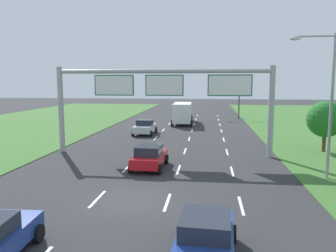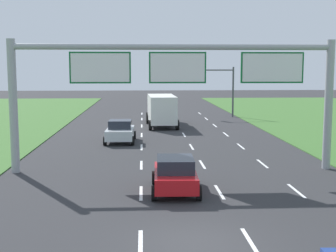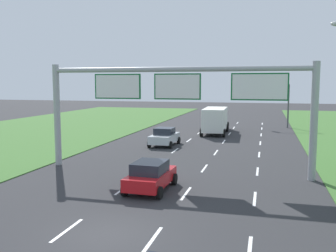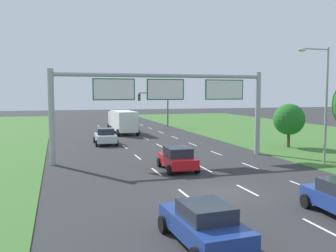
# 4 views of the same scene
# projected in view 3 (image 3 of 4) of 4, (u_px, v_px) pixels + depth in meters

# --- Properties ---
(ground_plane) EXTENTS (200.00, 200.00, 0.00)m
(ground_plane) POSITION_uv_depth(u_px,v_px,m) (108.00, 235.00, 14.20)
(ground_plane) COLOR #2D2D30
(lane_dashes_inner_left) EXTENTS (0.14, 62.40, 0.01)m
(lane_dashes_inner_left) POSITION_uv_depth(u_px,v_px,m) (155.00, 165.00, 26.18)
(lane_dashes_inner_left) COLOR white
(lane_dashes_inner_left) RESTS_ON ground_plane
(lane_dashes_inner_right) EXTENTS (0.14, 62.40, 0.01)m
(lane_dashes_inner_right) POSITION_uv_depth(u_px,v_px,m) (204.00, 168.00, 25.30)
(lane_dashes_inner_right) COLOR white
(lane_dashes_inner_right) RESTS_ON ground_plane
(lane_dashes_slip) EXTENTS (0.14, 62.40, 0.01)m
(lane_dashes_slip) POSITION_uv_depth(u_px,v_px,m) (257.00, 171.00, 24.42)
(lane_dashes_slip) COLOR white
(lane_dashes_slip) RESTS_ON ground_plane
(car_lead_silver) EXTENTS (2.29, 4.04, 1.65)m
(car_lead_silver) POSITION_uv_depth(u_px,v_px,m) (164.00, 137.00, 34.54)
(car_lead_silver) COLOR silver
(car_lead_silver) RESTS_ON ground_plane
(car_far_ahead) EXTENTS (2.18, 3.96, 1.58)m
(car_far_ahead) POSITION_uv_depth(u_px,v_px,m) (151.00, 175.00, 20.05)
(car_far_ahead) COLOR red
(car_far_ahead) RESTS_ON ground_plane
(box_truck) EXTENTS (2.90, 8.49, 2.93)m
(box_truck) POSITION_uv_depth(u_px,v_px,m) (216.00, 119.00, 43.23)
(box_truck) COLOR silver
(box_truck) RESTS_ON ground_plane
(sign_gantry) EXTENTS (17.24, 0.44, 7.00)m
(sign_gantry) POSITION_uv_depth(u_px,v_px,m) (177.00, 95.00, 23.70)
(sign_gantry) COLOR #9EA0A5
(sign_gantry) RESTS_ON ground_plane
(traffic_light_mast) EXTENTS (4.76, 0.49, 5.60)m
(traffic_light_mast) POSITION_uv_depth(u_px,v_px,m) (273.00, 98.00, 48.29)
(traffic_light_mast) COLOR #47494F
(traffic_light_mast) RESTS_ON ground_plane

